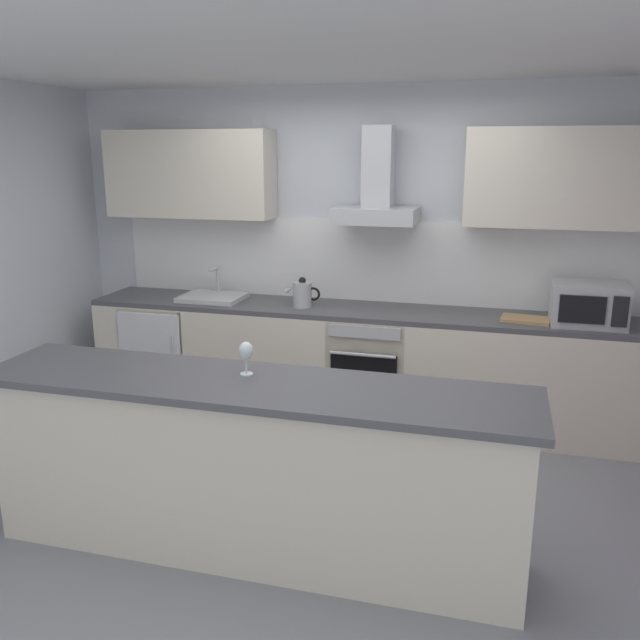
{
  "coord_description": "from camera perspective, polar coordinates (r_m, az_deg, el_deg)",
  "views": [
    {
      "loc": [
        1.03,
        -3.49,
        2.1
      ],
      "look_at": [
        -0.04,
        0.42,
        1.05
      ],
      "focal_mm": 36.9,
      "sensor_mm": 36.0,
      "label": 1
    }
  ],
  "objects": [
    {
      "name": "refrigerator",
      "position": [
        5.81,
        -13.14,
        -2.64
      ],
      "size": [
        0.58,
        0.6,
        0.85
      ],
      "color": "white",
      "rests_on": "ground"
    },
    {
      "name": "oven",
      "position": [
        5.22,
        4.41,
        -3.85
      ],
      "size": [
        0.6,
        0.62,
        0.8
      ],
      "color": "slate",
      "rests_on": "ground"
    },
    {
      "name": "counter_back",
      "position": [
        5.27,
        3.27,
        -3.78
      ],
      "size": [
        4.38,
        0.6,
        0.9
      ],
      "color": "beige",
      "rests_on": "ground"
    },
    {
      "name": "backsplash_tile",
      "position": [
        5.37,
        4.08,
        5.15
      ],
      "size": [
        4.23,
        0.02,
        0.66
      ],
      "primitive_type": "cube",
      "color": "white"
    },
    {
      "name": "sink",
      "position": [
        5.5,
        -9.28,
        2.02
      ],
      "size": [
        0.5,
        0.4,
        0.26
      ],
      "color": "silver",
      "rests_on": "counter_back"
    },
    {
      "name": "wall_back",
      "position": [
        5.43,
        4.25,
        6.0
      ],
      "size": [
        5.97,
        0.12,
        2.6
      ],
      "primitive_type": "cube",
      "color": "silver",
      "rests_on": "ground"
    },
    {
      "name": "wine_glass",
      "position": [
        3.42,
        -6.45,
        -2.77
      ],
      "size": [
        0.08,
        0.08,
        0.18
      ],
      "color": "silver",
      "rests_on": "counter_island"
    },
    {
      "name": "kettle",
      "position": [
        5.17,
        -1.52,
        2.28
      ],
      "size": [
        0.29,
        0.15,
        0.24
      ],
      "color": "#B7BABC",
      "rests_on": "counter_back"
    },
    {
      "name": "upper_cabinets",
      "position": [
        5.15,
        3.87,
        12.36
      ],
      "size": [
        4.32,
        0.32,
        0.7
      ],
      "color": "beige"
    },
    {
      "name": "counter_island",
      "position": [
        3.54,
        -5.88,
        -12.64
      ],
      "size": [
        2.88,
        0.64,
        0.97
      ],
      "color": "beige",
      "rests_on": "ground"
    },
    {
      "name": "ceiling",
      "position": [
        3.67,
        -1.2,
        22.5
      ],
      "size": [
        5.97,
        4.45,
        0.02
      ],
      "primitive_type": "cube",
      "color": "white"
    },
    {
      "name": "range_hood",
      "position": [
        5.09,
        4.98,
        10.93
      ],
      "size": [
        0.62,
        0.45,
        0.72
      ],
      "color": "#B7BABC"
    },
    {
      "name": "chopping_board",
      "position": [
        4.99,
        17.39,
        0.06
      ],
      "size": [
        0.36,
        0.26,
        0.02
      ],
      "primitive_type": "cube",
      "rotation": [
        0.0,
        0.0,
        -0.12
      ],
      "color": "tan",
      "rests_on": "counter_back"
    },
    {
      "name": "microwave",
      "position": [
        4.99,
        22.25,
        1.28
      ],
      "size": [
        0.5,
        0.38,
        0.3
      ],
      "color": "#B7BABC",
      "rests_on": "counter_back"
    },
    {
      "name": "ground",
      "position": [
        4.2,
        -1.0,
        -15.61
      ],
      "size": [
        5.97,
        4.45,
        0.02
      ],
      "primitive_type": "cube",
      "color": "gray"
    }
  ]
}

